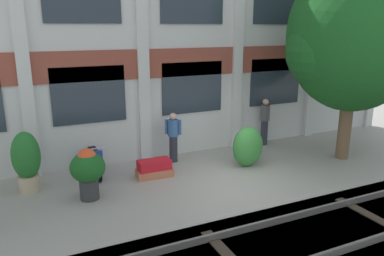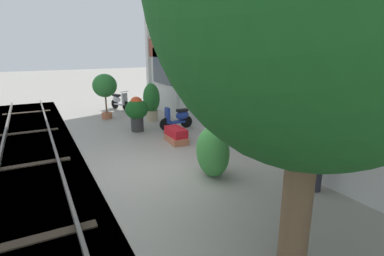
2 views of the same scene
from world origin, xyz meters
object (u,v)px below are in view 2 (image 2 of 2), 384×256
at_px(potted_plant_glazed_jar, 137,111).
at_px(scooter_second_parked, 119,101).
at_px(potted_plant_square_trough, 176,135).
at_px(topiary_hedge, 213,152).
at_px(potted_plant_fluted_column, 151,100).
at_px(resident_by_doorway, 216,120).
at_px(potted_plant_terracotta_small, 105,87).
at_px(scooter_near_curb, 178,118).
at_px(resident_watching_tracks, 319,151).

bearing_deg(potted_plant_glazed_jar, scooter_second_parked, 173.32).
height_order(potted_plant_square_trough, topiary_hedge, topiary_hedge).
relative_size(potted_plant_glazed_jar, topiary_hedge, 1.06).
bearing_deg(potted_plant_fluted_column, resident_by_doorway, 6.89).
bearing_deg(potted_plant_terracotta_small, scooter_second_parked, 148.71).
xyz_separation_m(potted_plant_glazed_jar, scooter_near_curb, (0.43, 1.51, -0.36)).
distance_m(potted_plant_glazed_jar, scooter_near_curb, 1.61).
relative_size(potted_plant_square_trough, scooter_second_parked, 0.82).
bearing_deg(topiary_hedge, potted_plant_glazed_jar, -176.39).
xyz_separation_m(potted_plant_fluted_column, resident_by_doorway, (4.31, 0.52, -0.05)).
relative_size(potted_plant_fluted_column, scooter_near_curb, 1.18).
bearing_deg(resident_by_doorway, topiary_hedge, 88.89).
bearing_deg(potted_plant_square_trough, potted_plant_glazed_jar, -160.45).
xyz_separation_m(potted_plant_square_trough, scooter_second_parked, (-6.42, -0.18, 0.20)).
xyz_separation_m(resident_by_doorway, resident_watching_tracks, (3.71, 0.28, 0.06)).
height_order(potted_plant_fluted_column, potted_plant_terracotta_small, potted_plant_terracotta_small).
height_order(potted_plant_terracotta_small, resident_by_doorway, potted_plant_terracotta_small).
height_order(scooter_second_parked, resident_by_doorway, resident_by_doorway).
height_order(potted_plant_glazed_jar, resident_watching_tracks, resident_watching_tracks).
distance_m(potted_plant_square_trough, resident_watching_tracks, 4.89).
height_order(potted_plant_square_trough, scooter_near_curb, scooter_near_curb).
xyz_separation_m(potted_plant_fluted_column, resident_watching_tracks, (8.02, 0.80, 0.01)).
bearing_deg(scooter_near_curb, resident_watching_tracks, 93.13).
bearing_deg(potted_plant_glazed_jar, resident_by_doorway, 29.11).
bearing_deg(potted_plant_terracotta_small, topiary_hedge, 6.30).
xyz_separation_m(potted_plant_square_trough, scooter_near_curb, (-1.54, 0.81, 0.20)).
bearing_deg(potted_plant_fluted_column, potted_plant_glazed_jar, -39.47).
distance_m(resident_by_doorway, resident_watching_tracks, 3.72).
relative_size(potted_plant_glazed_jar, scooter_second_parked, 1.02).
xyz_separation_m(potted_plant_square_trough, topiary_hedge, (2.92, -0.39, 0.39)).
distance_m(potted_plant_fluted_column, resident_watching_tracks, 8.06).
xyz_separation_m(potted_plant_fluted_column, potted_plant_square_trough, (3.33, -0.42, -0.67)).
bearing_deg(potted_plant_glazed_jar, potted_plant_terracotta_small, -168.94).
relative_size(potted_plant_square_trough, potted_plant_terracotta_small, 0.54).
bearing_deg(scooter_second_parked, potted_plant_square_trough, -21.19).
relative_size(scooter_second_parked, topiary_hedge, 1.04).
distance_m(potted_plant_fluted_column, topiary_hedge, 6.32).
xyz_separation_m(potted_plant_glazed_jar, potted_plant_terracotta_small, (-2.72, -0.53, 0.62)).
height_order(potted_plant_fluted_column, resident_by_doorway, potted_plant_fluted_column).
bearing_deg(scooter_near_curb, potted_plant_glazed_jar, -16.52).
height_order(potted_plant_terracotta_small, topiary_hedge, potted_plant_terracotta_small).
height_order(potted_plant_fluted_column, scooter_near_curb, potted_plant_fluted_column).
relative_size(potted_plant_terracotta_small, resident_by_doorway, 1.24).
relative_size(scooter_near_curb, resident_watching_tracks, 0.81).
bearing_deg(resident_watching_tracks, potted_plant_fluted_column, -142.98).
bearing_deg(topiary_hedge, potted_plant_terracotta_small, -173.70).
height_order(resident_by_doorway, topiary_hedge, resident_by_doorway).
distance_m(potted_plant_glazed_jar, topiary_hedge, 4.91).
height_order(potted_plant_glazed_jar, potted_plant_terracotta_small, potted_plant_terracotta_small).
bearing_deg(resident_by_doorway, scooter_near_curb, -53.71).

